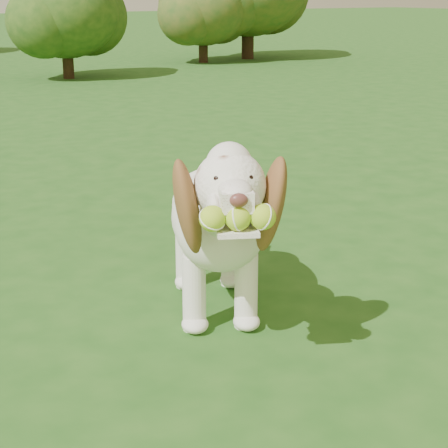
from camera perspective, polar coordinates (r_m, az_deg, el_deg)
ground at (r=3.49m, az=-0.91°, el=-3.17°), size 80.00×80.00×0.00m
dog at (r=2.84m, az=-0.58°, el=0.61°), size 0.73×1.12×0.77m
shrub_c at (r=11.23m, az=-12.02°, el=15.54°), size 1.53×1.53×1.59m
shrub_d at (r=13.52m, az=-1.62°, el=16.21°), size 1.56×1.56×1.61m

